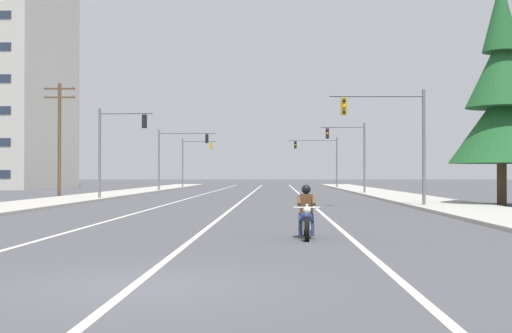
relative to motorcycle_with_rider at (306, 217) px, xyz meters
The scene contains 15 objects.
ground_plane 8.41m from the motorcycle_with_rider, 111.06° to the right, with size 400.00×400.00×0.00m, color #47474C.
lane_stripe_center 37.30m from the motorcycle_with_rider, 94.70° to the left, with size 0.16×100.00×0.01m, color beige.
lane_stripe_left 37.85m from the motorcycle_with_rider, 100.80° to the left, with size 0.16×100.00×0.01m, color beige.
lane_stripe_right 37.20m from the motorcycle_with_rider, 88.13° to the left, with size 0.16×100.00×0.01m, color beige.
sidewalk_kerb_right 33.25m from the motorcycle_with_rider, 75.39° to the left, with size 4.40×110.00×0.14m, color #ADA89E.
sidewalk_kerb_left 35.26m from the motorcycle_with_rider, 114.14° to the left, with size 4.40×110.00×0.14m, color #ADA89E.
motorcycle_with_rider is the anchor object (origin of this frame).
traffic_signal_near_right 18.22m from the motorcycle_with_rider, 72.08° to the left, with size 5.05×0.51×6.20m.
traffic_signal_near_left 29.30m from the motorcycle_with_rider, 113.87° to the left, with size 3.73×0.42×6.20m.
traffic_signal_mid_right 40.73m from the motorcycle_with_rider, 81.78° to the left, with size 3.86×0.44×6.20m.
traffic_signal_mid_left 49.80m from the motorcycle_with_rider, 102.70° to the left, with size 5.79×0.37×6.20m.
traffic_signal_far_right 63.33m from the motorcycle_with_rider, 85.66° to the left, with size 5.99×0.50×6.20m.
traffic_signal_far_left 66.52m from the motorcycle_with_rider, 99.88° to the left, with size 4.31×0.37×6.20m.
utility_pole_left_near 35.91m from the motorcycle_with_rider, 118.61° to the left, with size 2.37×0.26×8.56m.
conifer_tree_right_verge_near 22.83m from the motorcycle_with_rider, 58.49° to the left, with size 5.73×5.73×12.61m.
Camera 1 is at (2.19, -10.42, 1.76)m, focal length 46.90 mm.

